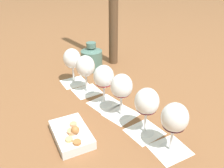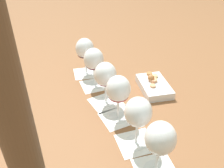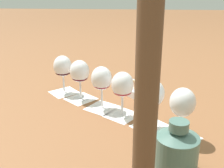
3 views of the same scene
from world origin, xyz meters
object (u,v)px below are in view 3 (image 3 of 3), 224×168
(wine_glass_3, at_px, (102,80))
(wine_glass_4, at_px, (80,73))
(wine_glass_0, at_px, (182,105))
(snack_dish, at_px, (135,89))
(wine_glass_5, at_px, (63,68))
(ceramic_vase, at_px, (177,150))
(wine_glass_2, at_px, (122,86))
(wine_glass_1, at_px, (152,96))

(wine_glass_3, xyz_separation_m, wine_glass_4, (0.10, -0.08, 0.00))
(wine_glass_0, distance_m, wine_glass_3, 0.34)
(wine_glass_0, height_order, snack_dish, wine_glass_0)
(wine_glass_3, relative_size, wine_glass_5, 1.00)
(wine_glass_4, bearing_deg, wine_glass_5, -37.93)
(wine_glass_0, bearing_deg, ceramic_vase, 77.48)
(wine_glass_2, height_order, wine_glass_4, same)
(wine_glass_1, relative_size, wine_glass_5, 1.00)
(wine_glass_4, bearing_deg, wine_glass_1, 142.15)
(wine_glass_3, distance_m, ceramic_vase, 0.44)
(wine_glass_2, distance_m, wine_glass_5, 0.34)
(wine_glass_0, distance_m, ceramic_vase, 0.18)
(wine_glass_2, distance_m, snack_dish, 0.25)
(wine_glass_3, bearing_deg, wine_glass_4, -39.55)
(wine_glass_4, height_order, ceramic_vase, wine_glass_4)
(wine_glass_2, bearing_deg, wine_glass_5, -38.00)
(wine_glass_5, bearing_deg, ceramic_vase, 128.70)
(wine_glass_0, height_order, wine_glass_3, same)
(wine_glass_2, xyz_separation_m, wine_glass_4, (0.18, -0.14, -0.00))
(wine_glass_0, height_order, wine_glass_4, same)
(wine_glass_3, height_order, wine_glass_5, same)
(wine_glass_3, bearing_deg, snack_dish, -128.04)
(wine_glass_1, height_order, wine_glass_5, same)
(wine_glass_4, distance_m, ceramic_vase, 0.56)
(wine_glass_0, distance_m, snack_dish, 0.41)
(wine_glass_1, bearing_deg, wine_glass_5, -37.87)
(wine_glass_5, height_order, snack_dish, wine_glass_5)
(wine_glass_3, bearing_deg, wine_glass_1, 143.09)
(wine_glass_0, xyz_separation_m, ceramic_vase, (0.04, 0.17, -0.05))
(wine_glass_3, bearing_deg, ceramic_vase, 121.97)
(wine_glass_2, bearing_deg, wine_glass_4, -38.04)
(snack_dish, bearing_deg, wine_glass_1, 99.49)
(wine_glass_3, bearing_deg, wine_glass_2, 143.87)
(wine_glass_4, xyz_separation_m, ceramic_vase, (-0.33, 0.45, -0.05))
(wine_glass_5, bearing_deg, wine_glass_2, 142.00)
(wine_glass_5, distance_m, snack_dish, 0.33)
(wine_glass_0, height_order, ceramic_vase, wine_glass_0)
(wine_glass_2, relative_size, ceramic_vase, 1.14)
(wine_glass_1, xyz_separation_m, wine_glass_4, (0.28, -0.22, 0.00))
(wine_glass_3, distance_m, snack_dish, 0.23)
(wine_glass_1, relative_size, wine_glass_3, 1.00)
(wine_glass_2, relative_size, wine_glass_3, 1.00)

